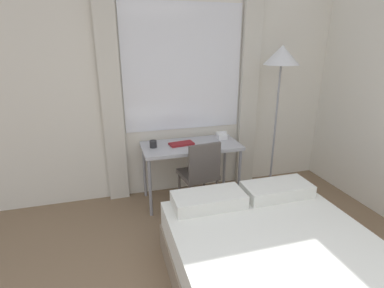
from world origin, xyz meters
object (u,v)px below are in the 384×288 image
telephone (221,136)px  mug (153,144)px  desk (191,149)px  desk_chair (200,171)px  bed (290,285)px  standing_lamp (281,66)px  book (182,144)px

telephone → mug: 0.89m
desk → telephone: telephone is taller
telephone → mug: telephone is taller
desk_chair → mug: size_ratio=10.41×
bed → mug: (-0.68, 1.86, 0.52)m
desk_chair → standing_lamp: bearing=1.7°
book → standing_lamp: bearing=-5.7°
standing_lamp → book: standing_lamp is taller
bed → telephone: 2.02m
desk_chair → mug: desk_chair is taller
desk → book: size_ratio=3.84×
book → mug: size_ratio=3.67×
standing_lamp → book: (-1.18, 0.12, -0.89)m
standing_lamp → mug: 1.76m
desk_chair → bed: bearing=-90.8°
mug → standing_lamp: bearing=-4.4°
desk_chair → telephone: (0.40, 0.38, 0.28)m
desk → desk_chair: bearing=-82.4°
bed → telephone: (0.21, 1.94, 0.52)m
standing_lamp → book: 1.49m
telephone → book: 0.55m
telephone → mug: size_ratio=1.63×
bed → telephone: bearing=83.9°
desk_chair → standing_lamp: 1.56m
desk → telephone: size_ratio=8.66×
desk_chair → standing_lamp: standing_lamp is taller
telephone → mug: (-0.89, -0.09, 0.00)m
book → mug: 0.34m
desk → bed: size_ratio=0.56×
desk_chair → book: (-0.15, 0.29, 0.26)m
standing_lamp → mug: bearing=175.6°
desk → bed: 1.90m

